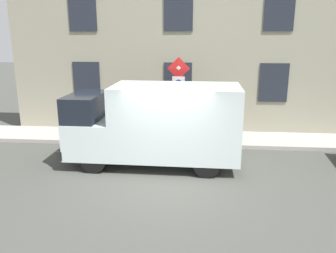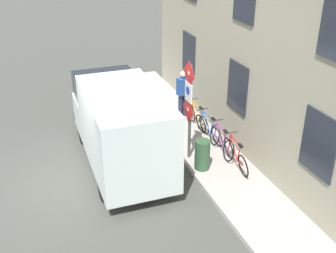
{
  "view_description": "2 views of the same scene",
  "coord_description": "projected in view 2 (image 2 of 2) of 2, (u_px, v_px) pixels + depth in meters",
  "views": [
    {
      "loc": [
        -8.58,
        -0.85,
        3.96
      ],
      "look_at": [
        2.54,
        0.17,
        0.94
      ],
      "focal_mm": 36.49,
      "sensor_mm": 36.0,
      "label": 1
    },
    {
      "loc": [
        -1.03,
        -10.29,
        6.7
      ],
      "look_at": [
        2.98,
        0.52,
        0.95
      ],
      "focal_mm": 44.98,
      "sensor_mm": 36.0,
      "label": 2
    }
  ],
  "objects": [
    {
      "name": "bicycle_red",
      "position": [
        236.0,
        155.0,
        12.19
      ],
      "size": [
        0.46,
        1.72,
        0.89
      ],
      "rotation": [
        0.0,
        0.0,
        1.48
      ],
      "color": "black",
      "rests_on": "sidewalk_slab"
    },
    {
      "name": "bicycle_blue",
      "position": [
        209.0,
        129.0,
        13.72
      ],
      "size": [
        0.46,
        1.72,
        0.89
      ],
      "rotation": [
        0.0,
        0.0,
        1.65
      ],
      "color": "black",
      "rests_on": "sidewalk_slab"
    },
    {
      "name": "sign_post_stacked",
      "position": [
        189.0,
        100.0,
        11.99
      ],
      "size": [
        0.15,
        0.56,
        2.95
      ],
      "color": "#474C47",
      "rests_on": "sidewalk_slab"
    },
    {
      "name": "sidewalk_slab",
      "position": [
        207.0,
        153.0,
        13.19
      ],
      "size": [
        1.85,
        15.59,
        0.14
      ],
      "primitive_type": "cube",
      "color": "#ACA29C",
      "rests_on": "ground_plane"
    },
    {
      "name": "pedestrian",
      "position": [
        183.0,
        92.0,
        15.07
      ],
      "size": [
        0.45,
        0.34,
        1.72
      ],
      "rotation": [
        0.0,
        0.0,
        1.79
      ],
      "color": "#262B47",
      "rests_on": "sidewalk_slab"
    },
    {
      "name": "delivery_van",
      "position": [
        120.0,
        124.0,
        12.17
      ],
      "size": [
        2.07,
        5.36,
        2.5
      ],
      "rotation": [
        0.0,
        0.0,
        1.56
      ],
      "color": "white",
      "rests_on": "ground_plane"
    },
    {
      "name": "bicycle_purple",
      "position": [
        221.0,
        141.0,
        12.96
      ],
      "size": [
        0.46,
        1.72,
        0.89
      ],
      "rotation": [
        0.0,
        0.0,
        1.52
      ],
      "color": "black",
      "rests_on": "sidewalk_slab"
    },
    {
      "name": "bicycle_orange",
      "position": [
        197.0,
        118.0,
        14.49
      ],
      "size": [
        0.46,
        1.71,
        0.89
      ],
      "rotation": [
        0.0,
        0.0,
        1.6
      ],
      "color": "black",
      "rests_on": "sidewalk_slab"
    },
    {
      "name": "ground_plane",
      "position": [
        76.0,
        180.0,
        11.95
      ],
      "size": [
        80.0,
        80.0,
        0.0
      ],
      "primitive_type": "plane",
      "color": "#454741"
    },
    {
      "name": "building_facade",
      "position": [
        252.0,
        47.0,
        12.12
      ],
      "size": [
        0.75,
        13.59,
        6.71
      ],
      "color": "#9C9880",
      "rests_on": "ground_plane"
    },
    {
      "name": "litter_bin",
      "position": [
        202.0,
        155.0,
        12.07
      ],
      "size": [
        0.44,
        0.44,
        0.9
      ],
      "primitive_type": "cylinder",
      "color": "#2D5133",
      "rests_on": "sidewalk_slab"
    }
  ]
}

